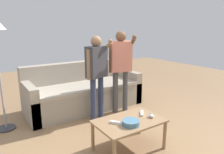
{
  "coord_description": "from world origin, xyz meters",
  "views": [
    {
      "loc": [
        -1.6,
        -2.04,
        1.56
      ],
      "look_at": [
        0.02,
        0.39,
        0.85
      ],
      "focal_mm": 33.47,
      "sensor_mm": 36.0,
      "label": 1
    }
  ],
  "objects_px": {
    "snack_bowl": "(131,123)",
    "game_remote_wand_near": "(132,122)",
    "player_right": "(121,62)",
    "couch": "(84,92)",
    "game_remote_wand_far": "(116,123)",
    "player_center": "(97,68)",
    "coffee_table": "(129,124)",
    "game_remote_wand_spare": "(142,113)",
    "game_remote_nunchuk": "(151,116)"
  },
  "relations": [
    {
      "from": "snack_bowl",
      "to": "game_remote_wand_near",
      "type": "bearing_deg",
      "value": 26.63
    },
    {
      "from": "player_right",
      "to": "game_remote_wand_near",
      "type": "distance_m",
      "value": 1.44
    },
    {
      "from": "couch",
      "to": "game_remote_wand_far",
      "type": "xyz_separation_m",
      "value": [
        -0.37,
        -1.66,
        0.12
      ]
    },
    {
      "from": "couch",
      "to": "player_center",
      "type": "xyz_separation_m",
      "value": [
        -0.05,
        -0.63,
        0.59
      ]
    },
    {
      "from": "coffee_table",
      "to": "snack_bowl",
      "type": "height_order",
      "value": "snack_bowl"
    },
    {
      "from": "couch",
      "to": "game_remote_wand_spare",
      "type": "bearing_deg",
      "value": -87.06
    },
    {
      "from": "coffee_table",
      "to": "player_center",
      "type": "height_order",
      "value": "player_center"
    },
    {
      "from": "game_remote_wand_near",
      "to": "game_remote_wand_spare",
      "type": "xyz_separation_m",
      "value": [
        0.29,
        0.15,
        -0.0
      ]
    },
    {
      "from": "game_remote_nunchuk",
      "to": "player_right",
      "type": "bearing_deg",
      "value": 73.12
    },
    {
      "from": "snack_bowl",
      "to": "game_remote_wand_far",
      "type": "distance_m",
      "value": 0.18
    },
    {
      "from": "snack_bowl",
      "to": "player_right",
      "type": "distance_m",
      "value": 1.47
    },
    {
      "from": "game_remote_wand_near",
      "to": "player_center",
      "type": "bearing_deg",
      "value": 82.13
    },
    {
      "from": "game_remote_nunchuk",
      "to": "player_center",
      "type": "relative_size",
      "value": 0.06
    },
    {
      "from": "player_right",
      "to": "game_remote_wand_near",
      "type": "xyz_separation_m",
      "value": [
        -0.67,
        -1.17,
        -0.51
      ]
    },
    {
      "from": "player_right",
      "to": "player_center",
      "type": "distance_m",
      "value": 0.52
    },
    {
      "from": "couch",
      "to": "game_remote_nunchuk",
      "type": "distance_m",
      "value": 1.77
    },
    {
      "from": "player_right",
      "to": "game_remote_wand_far",
      "type": "distance_m",
      "value": 1.45
    },
    {
      "from": "couch",
      "to": "game_remote_wand_near",
      "type": "height_order",
      "value": "couch"
    },
    {
      "from": "snack_bowl",
      "to": "player_center",
      "type": "distance_m",
      "value": 1.26
    },
    {
      "from": "coffee_table",
      "to": "game_remote_nunchuk",
      "type": "xyz_separation_m",
      "value": [
        0.29,
        -0.09,
        0.08
      ]
    },
    {
      "from": "player_center",
      "to": "game_remote_wand_spare",
      "type": "height_order",
      "value": "player_center"
    },
    {
      "from": "coffee_table",
      "to": "game_remote_nunchuk",
      "type": "distance_m",
      "value": 0.31
    },
    {
      "from": "player_center",
      "to": "game_remote_wand_near",
      "type": "relative_size",
      "value": 8.85
    },
    {
      "from": "couch",
      "to": "game_remote_wand_far",
      "type": "bearing_deg",
      "value": -102.52
    },
    {
      "from": "coffee_table",
      "to": "game_remote_wand_spare",
      "type": "distance_m",
      "value": 0.27
    },
    {
      "from": "game_remote_wand_far",
      "to": "game_remote_wand_spare",
      "type": "xyz_separation_m",
      "value": [
        0.45,
        0.04,
        -0.0
      ]
    },
    {
      "from": "coffee_table",
      "to": "game_remote_wand_near",
      "type": "xyz_separation_m",
      "value": [
        -0.03,
        -0.09,
        0.07
      ]
    },
    {
      "from": "snack_bowl",
      "to": "game_remote_wand_near",
      "type": "xyz_separation_m",
      "value": [
        0.04,
        0.02,
        -0.01
      ]
    },
    {
      "from": "snack_bowl",
      "to": "player_center",
      "type": "xyz_separation_m",
      "value": [
        0.19,
        1.15,
        0.46
      ]
    },
    {
      "from": "game_remote_wand_near",
      "to": "game_remote_wand_far",
      "type": "relative_size",
      "value": 1.09
    },
    {
      "from": "couch",
      "to": "game_remote_wand_near",
      "type": "distance_m",
      "value": 1.78
    },
    {
      "from": "game_remote_nunchuk",
      "to": "game_remote_wand_far",
      "type": "relative_size",
      "value": 0.6
    },
    {
      "from": "game_remote_wand_near",
      "to": "game_remote_wand_spare",
      "type": "bearing_deg",
      "value": 26.91
    },
    {
      "from": "player_center",
      "to": "game_remote_wand_far",
      "type": "xyz_separation_m",
      "value": [
        -0.32,
        -1.03,
        -0.47
      ]
    },
    {
      "from": "game_remote_nunchuk",
      "to": "player_center",
      "type": "height_order",
      "value": "player_center"
    },
    {
      "from": "player_right",
      "to": "game_remote_wand_far",
      "type": "height_order",
      "value": "player_right"
    },
    {
      "from": "game_remote_wand_near",
      "to": "coffee_table",
      "type": "bearing_deg",
      "value": 73.4
    },
    {
      "from": "snack_bowl",
      "to": "game_remote_wand_spare",
      "type": "relative_size",
      "value": 1.46
    },
    {
      "from": "player_right",
      "to": "player_center",
      "type": "xyz_separation_m",
      "value": [
        -0.51,
        -0.04,
        -0.04
      ]
    },
    {
      "from": "couch",
      "to": "game_remote_wand_far",
      "type": "height_order",
      "value": "couch"
    },
    {
      "from": "player_right",
      "to": "game_remote_wand_spare",
      "type": "bearing_deg",
      "value": -110.52
    },
    {
      "from": "game_remote_wand_far",
      "to": "coffee_table",
      "type": "bearing_deg",
      "value": -3.74
    },
    {
      "from": "player_center",
      "to": "game_remote_wand_near",
      "type": "distance_m",
      "value": 1.24
    },
    {
      "from": "snack_bowl",
      "to": "game_remote_wand_near",
      "type": "distance_m",
      "value": 0.04
    },
    {
      "from": "snack_bowl",
      "to": "game_remote_wand_spare",
      "type": "bearing_deg",
      "value": 26.88
    },
    {
      "from": "coffee_table",
      "to": "game_remote_wand_near",
      "type": "relative_size",
      "value": 5.34
    },
    {
      "from": "coffee_table",
      "to": "game_remote_wand_spare",
      "type": "xyz_separation_m",
      "value": [
        0.26,
        0.05,
        0.07
      ]
    },
    {
      "from": "game_remote_wand_far",
      "to": "player_center",
      "type": "bearing_deg",
      "value": 72.73
    },
    {
      "from": "game_remote_nunchuk",
      "to": "game_remote_wand_spare",
      "type": "bearing_deg",
      "value": 101.55
    },
    {
      "from": "coffee_table",
      "to": "game_remote_wand_far",
      "type": "bearing_deg",
      "value": 176.26
    }
  ]
}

